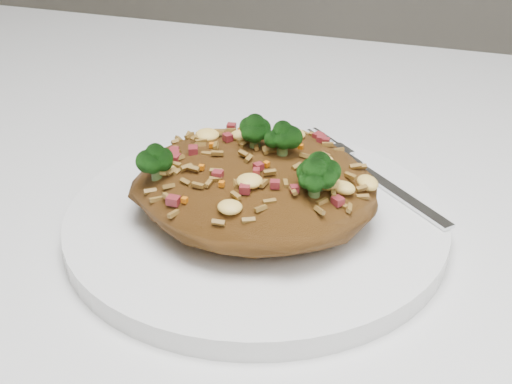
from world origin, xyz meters
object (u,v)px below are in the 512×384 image
(fried_rice, at_px, (256,175))
(dining_table, at_px, (259,329))
(fork, at_px, (376,178))
(plate, at_px, (256,221))

(fried_rice, bearing_deg, dining_table, 89.73)
(fork, bearing_deg, dining_table, -96.63)
(dining_table, distance_m, fork, 0.14)
(dining_table, height_order, plate, plate)
(plate, xyz_separation_m, fork, (0.07, 0.06, 0.01))
(dining_table, bearing_deg, fork, 41.09)
(fried_rice, bearing_deg, plate, 132.69)
(dining_table, relative_size, plate, 4.88)
(fried_rice, height_order, fork, fried_rice)
(plate, relative_size, fried_rice, 1.58)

